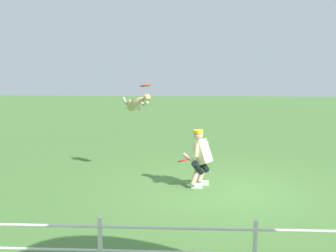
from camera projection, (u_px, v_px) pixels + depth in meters
The scene contains 6 objects.
ground_plane at pixel (227, 192), 8.77m from camera, with size 60.00×60.00×0.00m, color #4A7737.
person at pixel (200, 156), 9.08m from camera, with size 0.71×0.62×1.29m.
dog at pixel (137, 104), 10.30m from camera, with size 0.86×0.74×0.56m.
frisbee_flying at pixel (145, 86), 10.01m from camera, with size 0.26×0.26×0.02m, color red.
frisbee_held at pixel (183, 160), 9.07m from camera, with size 0.27×0.27×0.02m, color red.
fence at pixel (255, 246), 5.04m from camera, with size 15.69×0.06×0.80m.
Camera 1 is at (0.84, 8.53, 2.67)m, focal length 43.26 mm.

